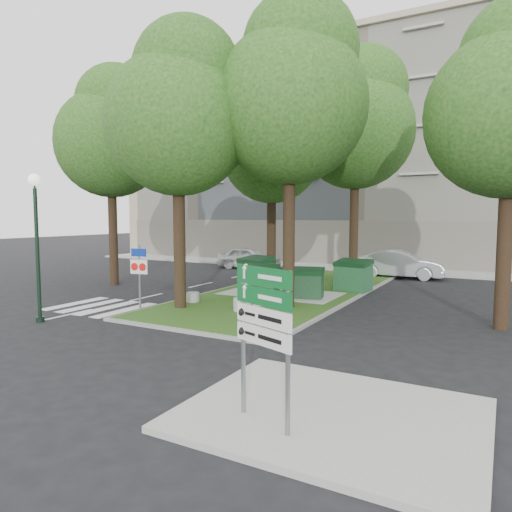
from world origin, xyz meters
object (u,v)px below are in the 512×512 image
Objects in this scene: tree_street_left at (113,133)px; dumpster_a at (256,272)px; dumpster_b at (259,282)px; tree_median_near_right at (293,91)px; dumpster_c at (307,283)px; bollard_left at (193,297)px; directional_sign at (264,320)px; litter_bin at (346,281)px; car_white at (249,258)px; tree_median_near_left at (181,109)px; dumpster_d at (353,275)px; bollard_mid at (260,300)px; tree_median_mid at (274,143)px; street_lamp at (36,230)px; car_silver at (399,264)px; tree_median_far at (358,119)px; bollard_right at (242,304)px; traffic_sign_pole at (139,268)px.

dumpster_a is at bearing 15.41° from tree_street_left.
tree_street_left is at bearing 163.84° from dumpster_b.
tree_median_near_right is 7.48× the size of dumpster_c.
bollard_left is 0.20× the size of directional_sign.
car_white is (-8.53, 5.80, 0.25)m from litter_bin.
dumpster_d is (4.41, 6.80, -6.51)m from tree_median_near_left.
bollard_mid is at bearing 14.95° from bollard_left.
tree_median_mid is 0.91× the size of tree_street_left.
litter_bin is 13.23m from street_lamp.
car_silver is (2.94, 11.20, 0.48)m from bollard_mid.
tree_median_far is at bearing 88.47° from tree_median_near_right.
directional_sign reaches higher than car_white.
bollard_right is (9.25, -3.00, -7.30)m from tree_street_left.
litter_bin is at bearing 57.47° from street_lamp.
tree_street_left is 5.79× the size of dumpster_a.
street_lamp reaches higher than dumpster_d.
bollard_right is (1.75, -6.00, -6.63)m from tree_median_mid.
traffic_sign_pole is (-3.23, -3.48, 0.77)m from dumpster_b.
dumpster_b is 3.17× the size of bollard_mid.
bollard_mid is (2.30, 1.74, -7.01)m from tree_median_near_left.
dumpster_b is 2.45m from bollard_right.
bollard_right is at bearing 12.58° from tree_median_near_left.
bollard_right is (-2.16, -6.30, -0.46)m from dumpster_d.
tree_median_near_left is 6.87× the size of dumpster_c.
tree_median_near_left is 10.24m from tree_median_far.
bollard_right is 0.25× the size of directional_sign.
tree_median_mid reaches higher than dumpster_b.
street_lamp is at bearing -133.64° from bollard_mid.
dumpster_c is (3.29, 4.02, -6.59)m from tree_median_near_left.
traffic_sign_pole is (-5.03, -2.64, -6.42)m from tree_median_near_right.
car_silver is at bearing -96.04° from car_white.
tree_median_near_left reaches higher than dumpster_c.
tree_median_far is at bearing 64.53° from bollard_left.
litter_bin is 5.94m from car_silver.
tree_street_left is 21.32× the size of bollard_left.
car_silver is at bearing 64.81° from dumpster_c.
car_silver is at bearing 55.44° from traffic_sign_pole.
bollard_mid is 13.13m from car_white.
street_lamp is (-3.08, -9.25, 2.22)m from dumpster_a.
tree_median_near_right is 2.70× the size of car_white.
dumpster_c is at bearing 2.89° from tree_street_left.
bollard_left is at bearing 107.63° from tree_median_near_left.
dumpster_d is 0.40× the size of car_white.
bollard_left is 2.72m from bollard_mid.
tree_median_mid reaches higher than dumpster_a.
tree_median_mid is 19.37× the size of bollard_left.
tree_median_near_right reaches higher than tree_street_left.
bollard_left is at bearing -20.25° from tree_street_left.
tree_median_near_right is 4.70× the size of traffic_sign_pole.
dumpster_d is 5.51m from bollard_mid.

